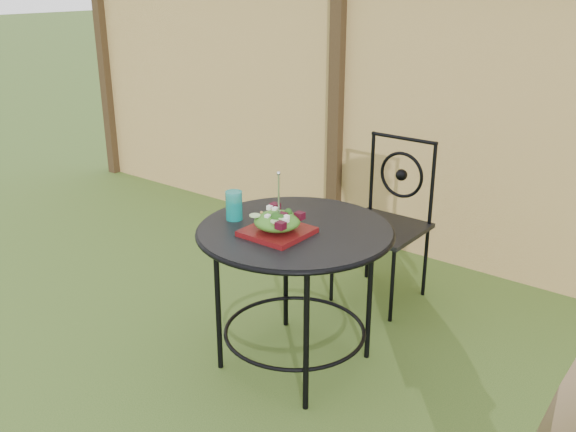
# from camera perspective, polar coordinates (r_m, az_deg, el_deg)

# --- Properties ---
(fence) EXTENTS (8.00, 0.12, 1.90)m
(fence) POSITION_cam_1_polar(r_m,az_deg,el_deg) (4.06, 20.22, 6.97)
(fence) COLOR #DFB86E
(fence) RESTS_ON ground
(patio_table) EXTENTS (0.92, 0.92, 0.72)m
(patio_table) POSITION_cam_1_polar(r_m,az_deg,el_deg) (3.02, 0.63, -3.52)
(patio_table) COLOR black
(patio_table) RESTS_ON ground
(patio_chair) EXTENTS (0.46, 0.46, 0.95)m
(patio_chair) POSITION_cam_1_polar(r_m,az_deg,el_deg) (3.77, 8.74, -0.06)
(patio_chair) COLOR black
(patio_chair) RESTS_ON ground
(salad_plate) EXTENTS (0.27, 0.27, 0.02)m
(salad_plate) POSITION_cam_1_polar(r_m,az_deg,el_deg) (2.89, -0.96, -1.42)
(salad_plate) COLOR #460A0A
(salad_plate) RESTS_ON patio_table
(salad) EXTENTS (0.21, 0.21, 0.08)m
(salad) POSITION_cam_1_polar(r_m,az_deg,el_deg) (2.87, -0.97, -0.45)
(salad) COLOR #235614
(salad) RESTS_ON salad_plate
(fork) EXTENTS (0.01, 0.01, 0.18)m
(fork) POSITION_cam_1_polar(r_m,az_deg,el_deg) (2.82, -0.82, 1.96)
(fork) COLOR silver
(fork) RESTS_ON salad
(drinking_glass) EXTENTS (0.08, 0.08, 0.14)m
(drinking_glass) POSITION_cam_1_polar(r_m,az_deg,el_deg) (3.06, -4.82, 0.94)
(drinking_glass) COLOR #0B837C
(drinking_glass) RESTS_ON patio_table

